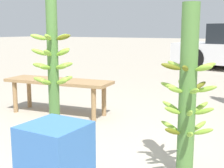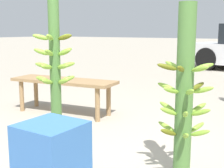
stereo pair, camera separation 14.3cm
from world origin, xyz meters
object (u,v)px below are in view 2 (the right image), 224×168
banana_stalk_left (55,67)px  produce_crate (52,151)px  market_bench (64,84)px  banana_stalk_center (184,95)px

banana_stalk_left → produce_crate: banana_stalk_left is taller
banana_stalk_left → market_bench: bearing=128.0°
produce_crate → market_bench: bearing=129.4°
market_bench → banana_stalk_left: bearing=-59.9°
banana_stalk_left → banana_stalk_center: size_ratio=1.08×
banana_stalk_left → banana_stalk_center: (1.40, -0.14, -0.10)m
banana_stalk_center → market_bench: banana_stalk_center is taller
market_bench → produce_crate: size_ratio=3.45×
banana_stalk_left → market_bench: banana_stalk_left is taller
banana_stalk_left → banana_stalk_center: 1.41m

